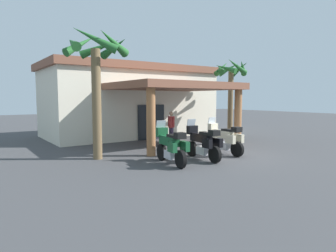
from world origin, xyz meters
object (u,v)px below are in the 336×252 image
motorcycle_green (171,146)px  palm_tree_roadside (96,63)px  motorcycle_black (203,143)px  motorcycle_cream (225,139)px  motel_building (132,100)px  pedestrian (171,125)px  palm_tree_near_portico (231,78)px

motorcycle_green → palm_tree_roadside: size_ratio=0.42×
motorcycle_black → motorcycle_cream: (1.57, 0.34, 0.00)m
motel_building → palm_tree_roadside: palm_tree_roadside is taller
motel_building → pedestrian: bearing=-88.9°
motel_building → motorcycle_black: 9.10m
motel_building → motorcycle_black: (-1.39, -8.84, -1.66)m
motorcycle_cream → pedestrian: size_ratio=1.26×
motel_building → motorcycle_black: bearing=-98.8°
motorcycle_black → palm_tree_roadside: bearing=57.5°
motorcycle_cream → motel_building: bearing=1.7°
motel_building → palm_tree_roadside: 8.06m
motorcycle_black → motorcycle_cream: bearing=-73.4°
palm_tree_near_portico → pedestrian: bearing=-179.4°
motorcycle_green → motorcycle_black: same height
motorcycle_black → palm_tree_near_portico: bearing=-50.0°
motorcycle_green → pedestrian: bearing=-27.8°
pedestrian → palm_tree_near_portico: bearing=-4.4°
motorcycle_green → palm_tree_near_portico: (7.68, 4.35, 3.08)m
motorcycle_green → palm_tree_roadside: bearing=44.0°
motel_building → palm_tree_near_portico: bearing=-43.2°
motorcycle_black → palm_tree_roadside: (-3.46, 2.58, 3.19)m
motorcycle_green → motorcycle_black: bearing=-84.2°
motorcycle_black → motorcycle_cream: same height
motel_building → motorcycle_green: 9.43m
motorcycle_cream → palm_tree_near_portico: size_ratio=0.44×
motorcycle_black → palm_tree_roadside: 5.37m
palm_tree_roadside → motorcycle_cream: bearing=-24.0°
palm_tree_roadside → palm_tree_near_portico: size_ratio=1.06×
motel_building → palm_tree_near_portico: palm_tree_near_portico is taller
pedestrian → palm_tree_near_portico: 5.40m
motorcycle_cream → pedestrian: (-0.10, 4.00, 0.32)m
motorcycle_black → pedestrian: size_ratio=1.26×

